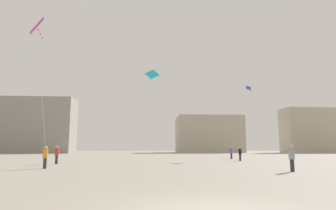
{
  "coord_description": "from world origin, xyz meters",
  "views": [
    {
      "loc": [
        -1.27,
        -6.55,
        1.43
      ],
      "look_at": [
        0.0,
        19.07,
        5.29
      ],
      "focal_mm": 30.7,
      "sensor_mm": 36.0,
      "label": 1
    }
  ],
  "objects_px": {
    "kite_magenta_delta": "(36,27)",
    "building_left_hall": "(29,126)",
    "kite_cobalt_delta": "(248,89)",
    "building_centre_hall": "(208,135)",
    "person_in_purple": "(231,152)",
    "kite_cyan_delta": "(149,77)",
    "person_in_orange": "(45,156)",
    "building_right_hall": "(320,131)",
    "person_in_black": "(240,153)",
    "person_in_grey": "(292,157)",
    "person_in_red": "(57,154)"
  },
  "relations": [
    {
      "from": "kite_magenta_delta",
      "to": "building_left_hall",
      "type": "xyz_separation_m",
      "value": [
        -28.61,
        67.49,
        -0.77
      ]
    },
    {
      "from": "kite_cobalt_delta",
      "to": "building_left_hall",
      "type": "distance_m",
      "value": 66.6
    },
    {
      "from": "building_left_hall",
      "to": "building_centre_hall",
      "type": "height_order",
      "value": "building_left_hall"
    },
    {
      "from": "person_in_purple",
      "to": "kite_cobalt_delta",
      "type": "distance_m",
      "value": 9.32
    },
    {
      "from": "kite_cyan_delta",
      "to": "kite_cobalt_delta",
      "type": "xyz_separation_m",
      "value": [
        13.82,
        12.97,
        1.62
      ]
    },
    {
      "from": "kite_cyan_delta",
      "to": "building_left_hall",
      "type": "height_order",
      "value": "building_left_hall"
    },
    {
      "from": "kite_cyan_delta",
      "to": "kite_magenta_delta",
      "type": "bearing_deg",
      "value": -124.94
    },
    {
      "from": "person_in_orange",
      "to": "kite_cobalt_delta",
      "type": "xyz_separation_m",
      "value": [
        21.04,
        18.19,
        8.81
      ]
    },
    {
      "from": "building_centre_hall",
      "to": "building_right_hall",
      "type": "height_order",
      "value": "building_right_hall"
    },
    {
      "from": "kite_cobalt_delta",
      "to": "building_centre_hall",
      "type": "relative_size",
      "value": 0.42
    },
    {
      "from": "person_in_orange",
      "to": "building_left_hall",
      "type": "bearing_deg",
      "value": -179.65
    },
    {
      "from": "person_in_black",
      "to": "kite_cobalt_delta",
      "type": "height_order",
      "value": "kite_cobalt_delta"
    },
    {
      "from": "kite_magenta_delta",
      "to": "kite_cobalt_delta",
      "type": "relative_size",
      "value": 0.89
    },
    {
      "from": "person_in_grey",
      "to": "kite_magenta_delta",
      "type": "height_order",
      "value": "kite_magenta_delta"
    },
    {
      "from": "person_in_orange",
      "to": "kite_cyan_delta",
      "type": "distance_m",
      "value": 11.45
    },
    {
      "from": "building_right_hall",
      "to": "person_in_red",
      "type": "bearing_deg",
      "value": -134.51
    },
    {
      "from": "building_centre_hall",
      "to": "building_left_hall",
      "type": "bearing_deg",
      "value": -167.33
    },
    {
      "from": "person_in_orange",
      "to": "kite_cobalt_delta",
      "type": "relative_size",
      "value": 0.18
    },
    {
      "from": "building_left_hall",
      "to": "building_centre_hall",
      "type": "bearing_deg",
      "value": 12.67
    },
    {
      "from": "person_in_purple",
      "to": "person_in_orange",
      "type": "height_order",
      "value": "person_in_purple"
    },
    {
      "from": "person_in_orange",
      "to": "person_in_grey",
      "type": "bearing_deg",
      "value": 54.38
    },
    {
      "from": "kite_magenta_delta",
      "to": "person_in_grey",
      "type": "bearing_deg",
      "value": 3.24
    },
    {
      "from": "person_in_purple",
      "to": "person_in_grey",
      "type": "xyz_separation_m",
      "value": [
        -1.85,
        -20.79,
        0.01
      ]
    },
    {
      "from": "building_centre_hall",
      "to": "person_in_orange",
      "type": "bearing_deg",
      "value": -109.01
    },
    {
      "from": "building_centre_hall",
      "to": "kite_cobalt_delta",
      "type": "bearing_deg",
      "value": -94.91
    },
    {
      "from": "person_in_black",
      "to": "person_in_purple",
      "type": "bearing_deg",
      "value": -138.89
    },
    {
      "from": "person_in_red",
      "to": "building_centre_hall",
      "type": "xyz_separation_m",
      "value": [
        27.11,
        69.29,
        5.02
      ]
    },
    {
      "from": "person_in_grey",
      "to": "person_in_red",
      "type": "height_order",
      "value": "person_in_red"
    },
    {
      "from": "kite_cyan_delta",
      "to": "building_left_hall",
      "type": "distance_m",
      "value": 67.84
    },
    {
      "from": "building_right_hall",
      "to": "person_in_black",
      "type": "bearing_deg",
      "value": -127.16
    },
    {
      "from": "kite_cobalt_delta",
      "to": "building_left_hall",
      "type": "relative_size",
      "value": 0.35
    },
    {
      "from": "person_in_purple",
      "to": "person_in_orange",
      "type": "distance_m",
      "value": 25.03
    },
    {
      "from": "person_in_red",
      "to": "building_centre_hall",
      "type": "distance_m",
      "value": 74.57
    },
    {
      "from": "person_in_purple",
      "to": "building_right_hall",
      "type": "height_order",
      "value": "building_right_hall"
    },
    {
      "from": "person_in_black",
      "to": "building_left_hall",
      "type": "relative_size",
      "value": 0.06
    },
    {
      "from": "building_right_hall",
      "to": "kite_cyan_delta",
      "type": "bearing_deg",
      "value": -130.09
    },
    {
      "from": "person_in_orange",
      "to": "building_right_hall",
      "type": "height_order",
      "value": "building_right_hall"
    },
    {
      "from": "building_left_hall",
      "to": "person_in_purple",
      "type": "bearing_deg",
      "value": -44.82
    },
    {
      "from": "building_left_hall",
      "to": "kite_cobalt_delta",
      "type": "bearing_deg",
      "value": -42.49
    },
    {
      "from": "person_in_purple",
      "to": "person_in_grey",
      "type": "bearing_deg",
      "value": -38.24
    },
    {
      "from": "kite_magenta_delta",
      "to": "building_centre_hall",
      "type": "distance_m",
      "value": 83.62
    },
    {
      "from": "person_in_purple",
      "to": "person_in_grey",
      "type": "relative_size",
      "value": 0.99
    },
    {
      "from": "person_in_grey",
      "to": "person_in_purple",
      "type": "bearing_deg",
      "value": 168.03
    },
    {
      "from": "person_in_grey",
      "to": "building_centre_hall",
      "type": "distance_m",
      "value": 79.5
    },
    {
      "from": "person_in_orange",
      "to": "person_in_black",
      "type": "relative_size",
      "value": 0.99
    },
    {
      "from": "kite_magenta_delta",
      "to": "building_centre_hall",
      "type": "bearing_deg",
      "value": 72.31
    },
    {
      "from": "person_in_grey",
      "to": "person_in_orange",
      "type": "bearing_deg",
      "value": -108.91
    },
    {
      "from": "person_in_purple",
      "to": "person_in_black",
      "type": "distance_m",
      "value": 5.78
    },
    {
      "from": "person_in_orange",
      "to": "kite_cobalt_delta",
      "type": "distance_m",
      "value": 29.17
    },
    {
      "from": "person_in_black",
      "to": "kite_cobalt_delta",
      "type": "relative_size",
      "value": 0.18
    }
  ]
}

